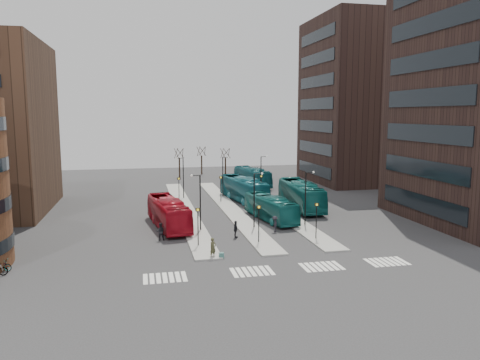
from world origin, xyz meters
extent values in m
plane|color=#29292C|center=(0.00, 0.00, 0.00)|extent=(160.00, 160.00, 0.00)
cube|color=gray|center=(-4.00, 30.00, 0.07)|extent=(2.50, 45.00, 0.15)
cube|color=gray|center=(2.00, 30.00, 0.07)|extent=(2.50, 45.00, 0.15)
cube|color=gray|center=(8.00, 30.00, 0.07)|extent=(2.50, 45.00, 0.15)
cube|color=navy|center=(-2.84, 7.91, 0.26)|extent=(0.44, 0.36, 0.52)
imported|color=#A50C1B|center=(-6.71, 20.56, 1.64)|extent=(4.45, 12.06, 3.28)
imported|color=#125B59|center=(5.52, 21.61, 1.48)|extent=(4.19, 10.86, 2.95)
imported|color=#15606D|center=(5.05, 34.46, 1.76)|extent=(5.00, 12.95, 3.52)
imported|color=#125B59|center=(11.46, 27.60, 1.82)|extent=(3.74, 13.24, 3.65)
imported|color=#12545E|center=(9.67, 48.20, 1.63)|extent=(4.43, 11.95, 3.25)
imported|color=#434228|center=(-3.55, 8.26, 0.91)|extent=(0.80, 0.73, 1.83)
imported|color=black|center=(-7.84, 15.17, 0.90)|extent=(0.89, 0.71, 1.80)
imported|color=black|center=(-0.22, 14.49, 0.90)|extent=(0.73, 1.14, 1.80)
imported|color=black|center=(4.44, 16.07, 0.86)|extent=(0.85, 1.22, 1.73)
imported|color=gray|center=(-21.00, 8.34, 0.49)|extent=(1.96, 1.05, 0.98)
cube|color=silver|center=(-9.50, 4.00, 0.01)|extent=(0.35, 2.40, 0.01)
cube|color=silver|center=(-9.00, 4.00, 0.01)|extent=(0.35, 2.40, 0.01)
cube|color=silver|center=(-8.50, 4.00, 0.01)|extent=(0.35, 2.40, 0.01)
cube|color=silver|center=(-8.00, 4.00, 0.01)|extent=(0.35, 2.40, 0.01)
cube|color=silver|center=(-7.50, 4.00, 0.01)|extent=(0.35, 2.40, 0.01)
cube|color=silver|center=(-7.00, 4.00, 0.01)|extent=(0.35, 2.40, 0.01)
cube|color=silver|center=(-6.50, 4.00, 0.01)|extent=(0.35, 2.40, 0.01)
cube|color=silver|center=(-2.50, 4.00, 0.01)|extent=(0.35, 2.40, 0.01)
cube|color=silver|center=(-2.00, 4.00, 0.01)|extent=(0.35, 2.40, 0.01)
cube|color=silver|center=(-1.50, 4.00, 0.01)|extent=(0.35, 2.40, 0.01)
cube|color=silver|center=(-1.00, 4.00, 0.01)|extent=(0.35, 2.40, 0.01)
cube|color=silver|center=(-0.50, 4.00, 0.01)|extent=(0.35, 2.40, 0.01)
cube|color=silver|center=(0.00, 4.00, 0.01)|extent=(0.35, 2.40, 0.01)
cube|color=silver|center=(0.50, 4.00, 0.01)|extent=(0.35, 2.40, 0.01)
cube|color=silver|center=(3.50, 4.00, 0.01)|extent=(0.35, 2.40, 0.01)
cube|color=silver|center=(4.00, 4.00, 0.01)|extent=(0.35, 2.40, 0.01)
cube|color=silver|center=(4.50, 4.00, 0.01)|extent=(0.35, 2.40, 0.01)
cube|color=silver|center=(5.00, 4.00, 0.01)|extent=(0.35, 2.40, 0.01)
cube|color=silver|center=(5.50, 4.00, 0.01)|extent=(0.35, 2.40, 0.01)
cube|color=silver|center=(6.00, 4.00, 0.01)|extent=(0.35, 2.40, 0.01)
cube|color=silver|center=(6.50, 4.00, 0.01)|extent=(0.35, 2.40, 0.01)
cube|color=silver|center=(9.50, 4.00, 0.01)|extent=(0.35, 2.40, 0.01)
cube|color=silver|center=(10.00, 4.00, 0.01)|extent=(0.35, 2.40, 0.01)
cube|color=silver|center=(10.50, 4.00, 0.01)|extent=(0.35, 2.40, 0.01)
cube|color=silver|center=(11.00, 4.00, 0.01)|extent=(0.35, 2.40, 0.01)
cube|color=silver|center=(11.50, 4.00, 0.01)|extent=(0.35, 2.40, 0.01)
cube|color=silver|center=(12.00, 4.00, 0.01)|extent=(0.35, 2.40, 0.01)
cube|color=silver|center=(12.50, 4.00, 0.01)|extent=(0.35, 2.40, 0.01)
cube|color=black|center=(21.94, 16.00, 2.50)|extent=(0.12, 16.00, 2.00)
cube|color=black|center=(21.94, 16.00, 6.50)|extent=(0.12, 16.00, 2.00)
cube|color=black|center=(21.94, 16.00, 10.50)|extent=(0.12, 16.00, 2.00)
cube|color=black|center=(21.94, 16.00, 14.50)|extent=(0.12, 16.00, 2.00)
cube|color=black|center=(21.94, 16.00, 18.50)|extent=(0.12, 16.00, 2.00)
cube|color=black|center=(21.94, 16.00, 22.50)|extent=(0.12, 16.00, 2.00)
cube|color=black|center=(32.00, 50.00, 15.00)|extent=(20.00, 20.00, 30.00)
cube|color=black|center=(21.94, 50.00, 2.50)|extent=(0.12, 16.00, 2.00)
cube|color=black|center=(21.94, 50.00, 6.50)|extent=(0.12, 16.00, 2.00)
cube|color=black|center=(21.94, 50.00, 10.50)|extent=(0.12, 16.00, 2.00)
cube|color=black|center=(21.94, 50.00, 14.50)|extent=(0.12, 16.00, 2.00)
cube|color=black|center=(21.94, 50.00, 18.50)|extent=(0.12, 16.00, 2.00)
cube|color=black|center=(21.94, 50.00, 22.50)|extent=(0.12, 16.00, 2.00)
cube|color=black|center=(21.94, 50.00, 26.50)|extent=(0.12, 16.00, 2.00)
cylinder|color=black|center=(-4.40, 12.00, 1.90)|extent=(0.10, 0.10, 3.50)
cube|color=black|center=(-4.40, 12.00, 3.65)|extent=(0.45, 0.10, 0.30)
cube|color=yellow|center=(-4.40, 11.94, 3.65)|extent=(0.20, 0.02, 0.20)
cylinder|color=black|center=(-4.40, 34.00, 1.90)|extent=(0.10, 0.10, 3.50)
cube|color=black|center=(-4.40, 34.00, 3.65)|extent=(0.45, 0.10, 0.30)
cube|color=yellow|center=(-4.40, 33.94, 3.65)|extent=(0.20, 0.02, 0.20)
cylinder|color=black|center=(1.60, 12.00, 1.90)|extent=(0.10, 0.10, 3.50)
cube|color=black|center=(1.60, 12.00, 3.65)|extent=(0.45, 0.10, 0.30)
cube|color=yellow|center=(1.60, 11.94, 3.65)|extent=(0.20, 0.02, 0.20)
cylinder|color=black|center=(1.60, 34.00, 1.90)|extent=(0.10, 0.10, 3.50)
cube|color=black|center=(1.60, 34.00, 3.65)|extent=(0.45, 0.10, 0.30)
cube|color=yellow|center=(1.60, 33.94, 3.65)|extent=(0.20, 0.02, 0.20)
cylinder|color=black|center=(7.60, 12.00, 1.90)|extent=(0.10, 0.10, 3.50)
cube|color=black|center=(7.60, 12.00, 3.65)|extent=(0.45, 0.10, 0.30)
cube|color=yellow|center=(7.60, 11.94, 3.65)|extent=(0.20, 0.02, 0.20)
cylinder|color=black|center=(7.60, 34.00, 1.90)|extent=(0.10, 0.10, 3.50)
cube|color=black|center=(7.60, 34.00, 3.65)|extent=(0.45, 0.10, 0.30)
cube|color=yellow|center=(7.60, 33.94, 3.65)|extent=(0.20, 0.02, 0.20)
cylinder|color=black|center=(-3.40, 18.00, 3.15)|extent=(0.14, 0.14, 6.00)
cylinder|color=black|center=(-3.85, 18.00, 6.15)|extent=(0.90, 0.08, 0.08)
sphere|color=silver|center=(-4.30, 18.00, 6.15)|extent=(0.24, 0.24, 0.24)
cylinder|color=black|center=(-3.40, 38.00, 3.15)|extent=(0.14, 0.14, 6.00)
cylinder|color=black|center=(-3.85, 38.00, 6.15)|extent=(0.90, 0.08, 0.08)
sphere|color=silver|center=(-4.30, 38.00, 6.15)|extent=(0.24, 0.24, 0.24)
cylinder|color=black|center=(2.60, 18.00, 3.15)|extent=(0.14, 0.14, 6.00)
cylinder|color=black|center=(3.05, 18.00, 6.15)|extent=(0.90, 0.08, 0.08)
sphere|color=silver|center=(3.50, 18.00, 6.15)|extent=(0.24, 0.24, 0.24)
cylinder|color=black|center=(2.60, 38.00, 3.15)|extent=(0.14, 0.14, 6.00)
cylinder|color=black|center=(3.05, 38.00, 6.15)|extent=(0.90, 0.08, 0.08)
sphere|color=silver|center=(3.50, 38.00, 6.15)|extent=(0.24, 0.24, 0.24)
cylinder|color=black|center=(8.60, 18.00, 3.15)|extent=(0.14, 0.14, 6.00)
cylinder|color=black|center=(9.05, 18.00, 6.15)|extent=(0.90, 0.08, 0.08)
sphere|color=silver|center=(9.50, 18.00, 6.15)|extent=(0.24, 0.24, 0.24)
cylinder|color=black|center=(8.60, 38.00, 3.15)|extent=(0.14, 0.14, 6.00)
cylinder|color=black|center=(9.05, 38.00, 6.15)|extent=(0.90, 0.08, 0.08)
sphere|color=silver|center=(9.50, 38.00, 6.15)|extent=(0.24, 0.24, 0.24)
cylinder|color=black|center=(-2.00, 62.00, 2.00)|extent=(0.30, 0.30, 4.00)
cylinder|color=black|center=(-1.30, 62.00, 4.90)|extent=(0.10, 1.56, 1.95)
cylinder|color=black|center=(-1.78, 62.67, 4.90)|extent=(1.48, 0.59, 1.97)
cylinder|color=black|center=(-2.57, 62.41, 4.90)|extent=(0.90, 1.31, 1.99)
cylinder|color=black|center=(-2.57, 61.59, 4.90)|extent=(0.89, 1.31, 1.99)
cylinder|color=black|center=(-1.79, 61.33, 4.90)|extent=(1.48, 0.58, 1.97)
cylinder|color=black|center=(3.00, 66.00, 2.00)|extent=(0.30, 0.30, 4.00)
cylinder|color=black|center=(3.70, 66.00, 4.90)|extent=(0.10, 1.56, 1.95)
cylinder|color=black|center=(3.22, 66.67, 4.90)|extent=(1.48, 0.59, 1.97)
cylinder|color=black|center=(2.43, 66.41, 4.90)|extent=(0.90, 1.31, 1.99)
cylinder|color=black|center=(2.43, 65.59, 4.90)|extent=(0.89, 1.31, 1.99)
cylinder|color=black|center=(3.21, 65.33, 4.90)|extent=(1.48, 0.58, 1.97)
cylinder|color=black|center=(7.00, 60.00, 2.00)|extent=(0.30, 0.30, 4.00)
cylinder|color=black|center=(7.70, 60.00, 4.90)|extent=(0.10, 1.56, 1.95)
cylinder|color=black|center=(7.22, 60.67, 4.90)|extent=(1.48, 0.59, 1.97)
cylinder|color=black|center=(6.43, 60.41, 4.90)|extent=(0.90, 1.31, 1.99)
cylinder|color=black|center=(6.43, 59.59, 4.90)|extent=(0.89, 1.31, 1.99)
cylinder|color=black|center=(7.21, 59.33, 4.90)|extent=(1.48, 0.58, 1.97)
camera|label=1|loc=(-9.60, -31.50, 12.68)|focal=35.00mm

